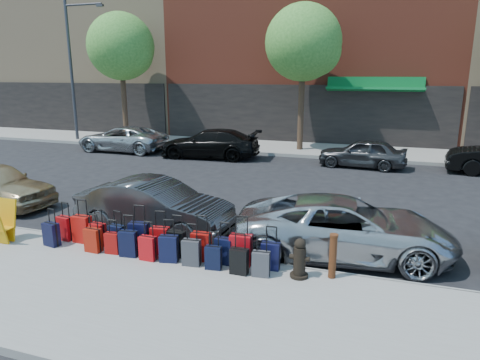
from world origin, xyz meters
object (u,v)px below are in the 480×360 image
(car_near_2, at_px, (345,227))
(car_far_2, at_px, (362,153))
(display_rack, at_px, (0,222))
(car_far_0, at_px, (122,139))
(streetlight, at_px, (73,62))
(car_near_1, at_px, (155,207))
(tree_center, at_px, (306,45))
(fire_hydrant, at_px, (300,259))
(car_far_1, at_px, (210,144))
(bollard, at_px, (333,255))
(tree_left, at_px, (123,48))
(suitcase_front_5, at_px, (160,240))

(car_near_2, relative_size, car_far_2, 1.29)
(display_rack, distance_m, car_far_0, 13.02)
(streetlight, height_order, car_far_0, streetlight)
(car_near_1, bearing_deg, car_near_2, -86.29)
(tree_center, bearing_deg, fire_hydrant, -79.99)
(car_far_1, bearing_deg, bollard, 28.18)
(tree_center, xyz_separation_m, bollard, (3.16, -14.24, -4.80))
(tree_left, relative_size, suitcase_front_5, 7.50)
(fire_hydrant, height_order, car_near_1, car_near_1)
(bollard, height_order, car_near_1, car_near_1)
(car_far_2, bearing_deg, car_near_2, 5.29)
(streetlight, bearing_deg, car_far_1, -13.47)
(suitcase_front_5, height_order, car_far_2, car_far_2)
(fire_hydrant, bearing_deg, car_near_1, 163.01)
(fire_hydrant, distance_m, car_near_1, 4.43)
(bollard, bearing_deg, suitcase_front_5, -179.86)
(car_near_1, bearing_deg, bollard, -103.96)
(display_rack, xyz_separation_m, car_far_2, (7.64, 11.99, -0.00))
(tree_center, height_order, bollard, tree_center)
(bollard, distance_m, car_far_2, 11.37)
(car_near_2, bearing_deg, car_far_1, 29.02)
(suitcase_front_5, height_order, car_far_0, car_far_0)
(streetlight, xyz_separation_m, bollard, (16.60, -13.54, -4.05))
(streetlight, distance_m, suitcase_front_5, 19.14)
(bollard, bearing_deg, tree_left, 133.80)
(tree_center, relative_size, fire_hydrant, 9.07)
(fire_hydrant, bearing_deg, tree_center, 105.13)
(car_near_1, distance_m, car_far_1, 10.10)
(car_near_1, distance_m, car_near_2, 4.81)
(suitcase_front_5, bearing_deg, car_near_2, 13.91)
(fire_hydrant, xyz_separation_m, car_near_2, (0.71, 1.68, 0.15))
(suitcase_front_5, distance_m, car_far_0, 14.37)
(bollard, distance_m, car_near_1, 4.95)
(car_near_1, relative_size, car_far_1, 0.86)
(bollard, relative_size, car_far_1, 0.19)
(streetlight, bearing_deg, suitcase_front_5, -46.55)
(tree_left, distance_m, car_far_2, 14.75)
(fire_hydrant, height_order, car_far_2, car_far_2)
(tree_center, distance_m, car_near_1, 13.69)
(bollard, relative_size, car_far_0, 0.19)
(tree_center, distance_m, display_rack, 16.24)
(tree_left, height_order, car_far_2, tree_left)
(display_rack, height_order, car_near_2, car_near_2)
(streetlight, bearing_deg, tree_center, 2.98)
(tree_left, xyz_separation_m, car_near_1, (8.94, -12.75, -4.73))
(tree_center, bearing_deg, tree_left, 180.00)
(streetlight, distance_m, car_far_0, 6.20)
(streetlight, distance_m, car_near_2, 20.97)
(tree_left, bearing_deg, car_near_1, -54.96)
(fire_hydrant, bearing_deg, car_far_2, 92.10)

